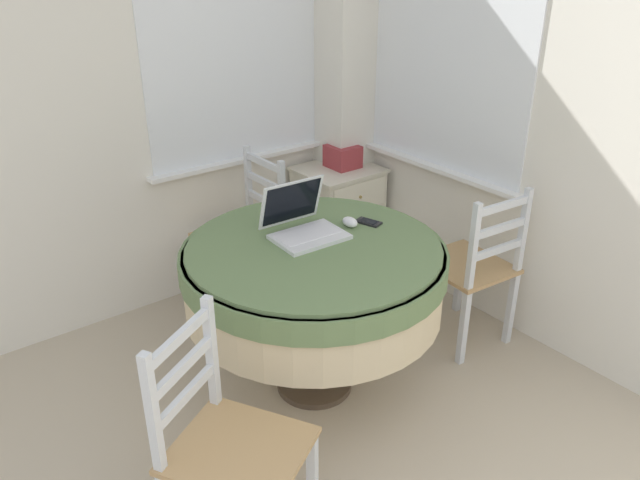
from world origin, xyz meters
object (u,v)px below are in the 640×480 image
at_px(round_dining_table, 314,274).
at_px(dining_chair_camera_near, 227,446).
at_px(storage_box, 343,156).
at_px(laptop, 303,224).
at_px(dining_chair_near_back_window, 245,234).
at_px(dining_chair_near_right_window, 472,268).
at_px(computer_mouse, 350,222).
at_px(corner_cabinet, 338,216).
at_px(cell_phone, 369,222).

xyz_separation_m(round_dining_table, dining_chair_camera_near, (-0.74, -0.49, -0.18)).
xyz_separation_m(dining_chair_camera_near, storage_box, (1.69, 1.44, 0.29)).
distance_m(dining_chair_camera_near, storage_box, 2.24).
height_order(laptop, dining_chair_near_back_window, laptop).
distance_m(dining_chair_near_right_window, dining_chair_camera_near, 1.65).
height_order(laptop, dining_chair_camera_near, laptop).
relative_size(computer_mouse, corner_cabinet, 0.13).
bearing_deg(dining_chair_camera_near, laptop, 38.45).
xyz_separation_m(round_dining_table, cell_phone, (0.34, 0.03, 0.15)).
xyz_separation_m(laptop, dining_chair_near_back_window, (0.15, 0.77, -0.38)).
xyz_separation_m(dining_chair_near_right_window, dining_chair_camera_near, (-1.62, -0.32, 0.00)).
bearing_deg(storage_box, dining_chair_camera_near, -139.41).
xyz_separation_m(dining_chair_near_right_window, storage_box, (0.07, 1.13, 0.29)).
relative_size(laptop, computer_mouse, 3.76).
relative_size(round_dining_table, laptop, 3.60).
bearing_deg(corner_cabinet, computer_mouse, -126.57).
xyz_separation_m(cell_phone, dining_chair_near_right_window, (0.54, -0.21, -0.33)).
bearing_deg(storage_box, laptop, -137.72).
relative_size(cell_phone, dining_chair_camera_near, 0.15).
bearing_deg(dining_chair_near_back_window, computer_mouse, -85.16).
bearing_deg(corner_cabinet, laptop, -136.79).
xyz_separation_m(computer_mouse, dining_chair_camera_near, (-0.99, -0.55, -0.35)).
bearing_deg(dining_chair_near_right_window, laptop, 161.09).
relative_size(dining_chair_near_back_window, dining_chair_near_right_window, 1.00).
distance_m(dining_chair_camera_near, corner_cabinet, 2.18).
height_order(round_dining_table, computer_mouse, computer_mouse).
distance_m(round_dining_table, dining_chair_camera_near, 0.91).
bearing_deg(dining_chair_near_right_window, dining_chair_near_back_window, 123.39).
bearing_deg(round_dining_table, corner_cabinet, 46.03).
distance_m(dining_chair_near_back_window, dining_chair_near_right_window, 1.27).
bearing_deg(computer_mouse, round_dining_table, -167.98).
xyz_separation_m(round_dining_table, corner_cabinet, (0.91, 0.94, -0.29)).
bearing_deg(laptop, round_dining_table, -103.12).
bearing_deg(dining_chair_near_right_window, storage_box, 86.56).
height_order(dining_chair_near_back_window, dining_chair_near_right_window, same).
xyz_separation_m(dining_chair_camera_near, corner_cabinet, (1.64, 1.43, -0.10)).
xyz_separation_m(computer_mouse, corner_cabinet, (0.66, 0.89, -0.45)).
bearing_deg(corner_cabinet, storage_box, 15.24).
height_order(cell_phone, dining_chair_camera_near, dining_chair_camera_near).
distance_m(corner_cabinet, storage_box, 0.40).
bearing_deg(laptop, cell_phone, -15.16).
height_order(round_dining_table, laptop, laptop).
bearing_deg(laptop, computer_mouse, -15.04).
distance_m(cell_phone, corner_cabinet, 1.16).
distance_m(laptop, computer_mouse, 0.23).
relative_size(corner_cabinet, storage_box, 3.49).
distance_m(dining_chair_near_right_window, storage_box, 1.17).
bearing_deg(cell_phone, dining_chair_camera_near, -154.18).
xyz_separation_m(corner_cabinet, storage_box, (0.04, 0.01, 0.39)).
relative_size(round_dining_table, computer_mouse, 13.56).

